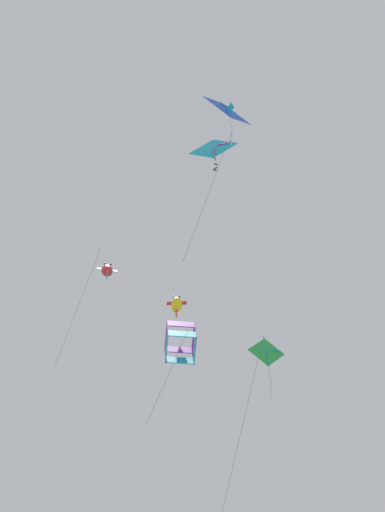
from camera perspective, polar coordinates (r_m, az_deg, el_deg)
kite_fish_near_left at (r=39.82m, az=-1.12°, el=-3.44°), size 0.77×0.98×1.45m
kite_fish_far_centre at (r=42.85m, az=-6.01°, el=-1.03°), size 3.02×2.36×7.19m
kite_box_upper_right at (r=35.21m, az=-0.86°, el=-6.05°), size 2.84×2.00×5.87m
kite_diamond_highest at (r=37.09m, az=5.17°, el=-6.85°), size 2.90×3.08×9.07m
kite_delta_mid_left at (r=35.27m, az=2.48°, el=10.17°), size 1.65×1.57×3.24m
kite_diamond_near_right at (r=38.09m, az=1.46°, el=7.51°), size 2.20×2.31×9.83m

